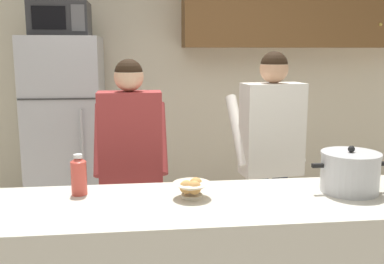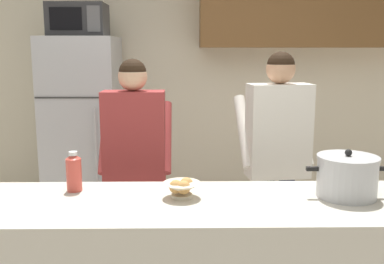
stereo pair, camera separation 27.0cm
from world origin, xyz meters
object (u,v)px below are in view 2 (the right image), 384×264
Objects in this scene: cooking_pot at (347,176)px; bottle_near_edge at (74,172)px; refrigerator at (84,137)px; person_near_pot at (135,151)px; microwave at (78,20)px; person_by_sink at (278,143)px; bread_bowl at (182,188)px.

bottle_near_edge is (-1.42, 0.12, -0.00)m from cooking_pot.
refrigerator is 1.71m from bottle_near_edge.
refrigerator is at bearing 118.46° from person_near_pot.
refrigerator reaches higher than cooking_pot.
microwave reaches higher than refrigerator.
bread_bowl is at bearing -129.05° from person_by_sink.
person_by_sink is (1.55, -0.98, -0.88)m from microwave.
refrigerator is at bearing 116.60° from bread_bowl.
cooking_pot is 2.15× the size of bread_bowl.
bottle_near_edge is at bearing -112.95° from person_near_pot.
bottle_near_edge is (0.33, -1.67, 0.14)m from refrigerator.
person_by_sink is at bearing 28.82° from bottle_near_edge.
microwave reaches higher than person_by_sink.
person_by_sink is 3.94× the size of cooking_pot.
microwave is at bearing 116.88° from bread_bowl.
person_near_pot is 0.97m from person_by_sink.
refrigerator reaches higher than person_by_sink.
microwave is 2.21m from bread_bowl.
refrigerator is 1.22m from person_near_pot.
person_by_sink reaches higher than cooking_pot.
person_by_sink reaches higher than bread_bowl.
bread_bowl is (0.32, -0.73, -0.03)m from person_near_pot.
person_near_pot is (0.58, -1.05, -0.92)m from microwave.
microwave reaches higher than bread_bowl.
person_by_sink is at bearing 103.73° from cooking_pot.
bottle_near_edge is at bearing -78.98° from refrigerator.
bread_bowl is at bearing -179.25° from cooking_pot.
refrigerator is 1.85m from person_by_sink.
person_by_sink is 0.81m from cooking_pot.
microwave is at bearing 118.96° from person_near_pot.
cooking_pot is at bearing -31.66° from person_near_pot.
cooking_pot is (1.74, -1.79, 0.14)m from refrigerator.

